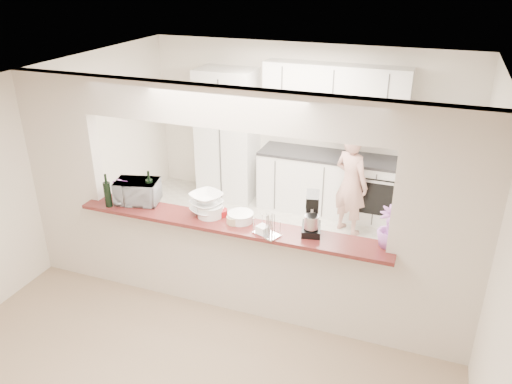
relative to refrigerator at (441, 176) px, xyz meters
The scene contains 19 objects.
floor 3.46m from the refrigerator, 127.72° to the right, with size 6.00×6.00×0.00m, color tan.
tile_overlay 2.48m from the refrigerator, 151.78° to the right, with size 5.00×2.90×0.01m, color beige.
partition 3.41m from the refrigerator, 127.72° to the right, with size 5.00×0.15×2.50m.
bar_counter 3.37m from the refrigerator, 127.68° to the right, with size 3.40×0.38×1.09m.
kitchen_cabinets 2.24m from the refrigerator, behind, with size 3.15×0.62×2.25m.
refrigerator is the anchor object (origin of this frame).
flower_left 4.26m from the refrigerator, 142.18° to the right, with size 0.27×0.24×0.30m, color #C468B6.
wine_bottle_a 4.46m from the refrigerator, 140.94° to the right, with size 0.08×0.08×0.39m.
wine_bottle_b 4.01m from the refrigerator, 139.77° to the right, with size 0.08×0.08×0.39m.
toaster_oven 4.14m from the refrigerator, 140.91° to the right, with size 0.47×0.32×0.26m, color #A4A5A9.
serving_bowls 3.52m from the refrigerator, 132.11° to the right, with size 0.33×0.33×0.24m, color white.
plate_stack_a 3.50m from the refrigerator, 131.28° to the right, with size 0.28×0.28×0.13m.
plate_stack_b 3.28m from the refrigerator, 126.66° to the right, with size 0.27×0.27×0.10m.
red_bowl 3.39m from the refrigerator, 130.56° to the right, with size 0.14×0.14×0.07m, color maroon.
tan_bowl 3.35m from the refrigerator, 126.67° to the right, with size 0.16×0.16×0.08m, color tan.
utensil_caddy 3.24m from the refrigerator, 119.74° to the right, with size 0.30×0.24×0.24m.
stand_mixer 2.88m from the refrigerator, 114.95° to the right, with size 0.24×0.32×0.43m.
flower_right 2.68m from the refrigerator, 99.82° to the right, with size 0.23×0.23×0.41m, color #BE69C3.
person 1.26m from the refrigerator, 157.42° to the right, with size 0.54×0.36×1.49m, color tan.
Camera 1 is at (1.85, -4.23, 3.55)m, focal length 35.00 mm.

